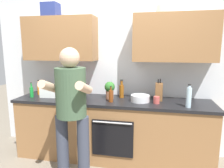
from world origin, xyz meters
The scene contains 17 objects.
ground_plane centered at (0.00, 0.00, 0.00)m, with size 12.00×12.00×0.00m, color #756B5B.
back_wall_unit centered at (0.00, 0.28, 1.49)m, with size 4.00×0.38×2.50m.
counter centered at (0.00, 0.00, 0.45)m, with size 2.84×0.67×0.90m.
person_standing centered at (-0.32, -0.72, 0.98)m, with size 0.49×0.45×1.65m.
bottle_vinegar centered at (0.01, -0.12, 0.99)m, with size 0.06×0.06×0.23m.
bottle_soy centered at (-0.78, 0.16, 1.03)m, with size 0.07×0.07×0.31m.
bottle_soda centered at (-1.22, -0.09, 0.98)m, with size 0.05×0.05×0.23m.
bottle_hotsauce centered at (-0.38, -0.11, 1.00)m, with size 0.06×0.06×0.25m.
bottle_water centered at (1.02, -0.18, 1.03)m, with size 0.07×0.07×0.30m.
bottle_juice centered at (-1.21, 0.10, 1.00)m, with size 0.06×0.06×0.23m.
bottle_syrup centered at (0.12, 0.16, 1.01)m, with size 0.07×0.07×0.27m.
cup_ceramic centered at (0.63, -0.07, 0.95)m, with size 0.08×0.08×0.10m, color #BF4C47.
mixing_bowl centered at (0.41, -0.01, 0.95)m, with size 0.26×0.26×0.09m, color silver.
knife_block centered at (0.66, 0.11, 1.02)m, with size 0.10×0.14×0.31m.
potted_herb centered at (-0.04, 0.04, 1.04)m, with size 0.15×0.15×0.26m.
grocery_bag_produce centered at (-0.97, -0.02, 0.99)m, with size 0.24×0.16×0.19m, color silver.
grocery_bag_crisps centered at (-0.61, -0.04, 1.02)m, with size 0.17×0.16×0.23m, color red.
Camera 1 is at (0.58, -2.80, 1.65)m, focal length 32.66 mm.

